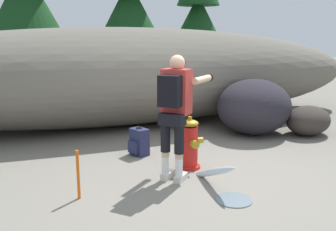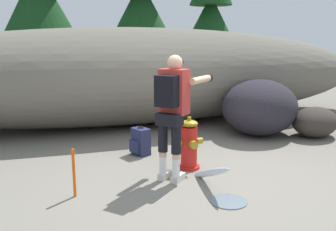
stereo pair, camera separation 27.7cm
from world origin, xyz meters
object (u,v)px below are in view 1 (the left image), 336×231
Objects in this scene: fire_hydrant at (190,145)px; spare_backpack at (139,142)px; utility_worker at (176,103)px; survey_stake at (78,175)px; boulder_mid at (308,120)px; boulder_large at (254,106)px.

spare_backpack is at bearing 119.48° from fire_hydrant.
utility_worker reaches higher than fire_hydrant.
fire_hydrant is at bearing 16.04° from survey_stake.
spare_backpack is 1.81m from survey_stake.
survey_stake is at bearing 145.39° from utility_worker.
boulder_mid is 1.73× the size of survey_stake.
utility_worker is 1.47m from spare_backpack.
utility_worker is (-0.36, -0.32, 0.70)m from fire_hydrant.
boulder_large is 4.22m from survey_stake.
spare_backpack is 3.51m from boulder_mid.
fire_hydrant is 3.14m from boulder_mid.
survey_stake is (-1.69, -0.49, -0.06)m from fire_hydrant.
fire_hydrant is 1.29× the size of survey_stake.
utility_worker is 3.66m from boulder_mid.
utility_worker is 3.56× the size of spare_backpack.
spare_backpack is (-0.14, 1.20, -0.84)m from utility_worker.
fire_hydrant reaches higher than survey_stake.
boulder_large is 2.78× the size of survey_stake.
utility_worker is at bearing 7.15° from survey_stake.
utility_worker reaches higher than spare_backpack.
boulder_large is 1.10m from boulder_mid.
utility_worker is at bearing -160.31° from boulder_mid.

